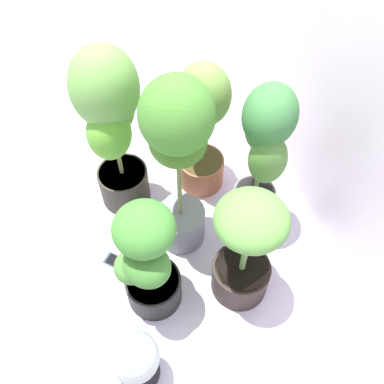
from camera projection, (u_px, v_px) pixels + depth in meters
name	position (u px, v px, depth m)	size (l,w,h in m)	color
ground_plane	(154.00, 241.00, 2.29)	(8.00, 8.00, 0.00)	silver
mylar_back_wall	(357.00, 50.00, 1.64)	(3.20, 0.01, 2.00)	silver
potted_plant_back_left	(202.00, 120.00, 2.17)	(0.39, 0.35, 0.81)	#985637
potted_plant_center	(178.00, 153.00, 1.82)	(0.43, 0.39, 1.03)	slate
potted_plant_front_left	(112.00, 122.00, 2.00)	(0.41, 0.39, 0.99)	#2E2A22
potted_plant_back_right	(245.00, 243.00, 1.85)	(0.40, 0.35, 0.68)	black
potted_plant_back_center	(263.00, 150.00, 1.97)	(0.37, 0.35, 0.88)	slate
potted_plant_front_right	(148.00, 258.00, 1.80)	(0.39, 0.34, 0.71)	black
cell_phone	(118.00, 262.00, 2.22)	(0.15, 0.15, 0.01)	#283643
floor_fan	(134.00, 358.00, 1.73)	(0.27, 0.27, 0.34)	#272026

